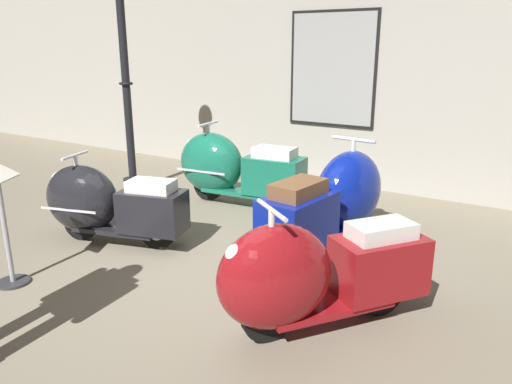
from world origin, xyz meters
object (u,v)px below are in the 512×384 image
object	(u,v)px
scooter_0	(103,204)
scooter_3	(309,275)
lamppost	(125,73)
scooter_2	(335,201)
scooter_1	(230,168)
info_stanchion	(6,237)

from	to	relation	value
scooter_0	scooter_3	xyz separation A→B (m)	(2.58, -0.39, 0.02)
scooter_0	lamppost	distance (m)	2.35
scooter_0	scooter_2	world-z (taller)	scooter_2
scooter_1	lamppost	xyz separation A→B (m)	(-1.56, -0.24, 1.19)
scooter_2	scooter_3	size ratio (longest dim) A/B	1.17
scooter_2	scooter_3	xyz separation A→B (m)	(0.47, -1.57, -0.05)
scooter_1	scooter_2	xyz separation A→B (m)	(1.77, -0.65, 0.02)
info_stanchion	scooter_0	bearing A→B (deg)	92.33
scooter_2	lamppost	xyz separation A→B (m)	(-3.32, 0.41, 1.17)
scooter_1	info_stanchion	bearing A→B (deg)	78.17
scooter_3	scooter_0	bearing A→B (deg)	-62.74
scooter_2	scooter_3	world-z (taller)	scooter_2
scooter_1	scooter_0	bearing A→B (deg)	73.37
scooter_1	scooter_2	distance (m)	1.88
scooter_2	scooter_3	bearing A→B (deg)	-156.19
scooter_3	info_stanchion	size ratio (longest dim) A/B	1.49
lamppost	scooter_0	bearing A→B (deg)	-52.55
scooter_0	lamppost	xyz separation A→B (m)	(-1.21, 1.58, 1.24)
scooter_0	scooter_1	xyz separation A→B (m)	(0.34, 1.82, 0.05)
lamppost	scooter_3	bearing A→B (deg)	-27.47
scooter_0	lamppost	bearing A→B (deg)	-68.63
scooter_1	info_stanchion	xyz separation A→B (m)	(-0.30, -2.92, -0.04)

